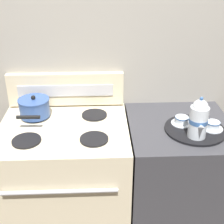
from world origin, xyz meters
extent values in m
cube|color=#9E998E|center=(0.00, 0.35, 1.10)|extent=(6.00, 0.05, 2.20)
cube|color=beige|center=(-0.33, 0.00, 0.45)|extent=(0.79, 0.65, 0.91)
cylinder|color=silver|center=(-0.33, -0.34, 0.71)|extent=(0.63, 0.02, 0.02)
cylinder|color=black|center=(-0.51, 0.15, 0.92)|extent=(0.16, 0.16, 0.01)
cylinder|color=black|center=(-0.14, 0.15, 0.92)|extent=(0.16, 0.16, 0.01)
cylinder|color=black|center=(-0.51, -0.15, 0.92)|extent=(0.16, 0.16, 0.01)
cylinder|color=black|center=(-0.14, -0.15, 0.92)|extent=(0.16, 0.16, 0.01)
cube|color=beige|center=(-0.33, 0.30, 1.03)|extent=(0.77, 0.05, 0.22)
cube|color=#B7B7BC|center=(-0.33, 0.27, 1.03)|extent=(0.63, 0.01, 0.08)
cube|color=#38383D|center=(0.40, 0.00, 0.45)|extent=(0.64, 0.65, 0.91)
cylinder|color=#335193|center=(-0.51, 0.15, 0.97)|extent=(0.19, 0.19, 0.10)
cylinder|color=#335193|center=(-0.51, 0.15, 1.03)|extent=(0.20, 0.20, 0.01)
sphere|color=black|center=(-0.51, 0.15, 1.05)|extent=(0.03, 0.03, 0.03)
cylinder|color=black|center=(-0.52, -0.02, 1.00)|extent=(0.14, 0.03, 0.02)
cylinder|color=black|center=(0.46, -0.07, 0.92)|extent=(0.36, 0.36, 0.01)
cylinder|color=silver|center=(0.44, -0.15, 1.01)|extent=(0.10, 0.10, 0.18)
cylinder|color=#38609E|center=(0.44, -0.15, 1.02)|extent=(0.11, 0.11, 0.03)
sphere|color=silver|center=(0.44, -0.15, 1.11)|extent=(0.09, 0.09, 0.09)
sphere|color=#38609E|center=(0.44, -0.15, 1.16)|extent=(0.02, 0.02, 0.02)
cone|color=silver|center=(0.44, -0.23, 1.02)|extent=(0.03, 0.08, 0.06)
cylinder|color=silver|center=(0.39, -0.01, 0.93)|extent=(0.12, 0.12, 0.01)
cylinder|color=silver|center=(0.39, -0.01, 0.95)|extent=(0.08, 0.08, 0.04)
cylinder|color=#38609E|center=(0.39, -0.01, 0.97)|extent=(0.08, 0.08, 0.01)
cylinder|color=silver|center=(0.56, -0.08, 0.93)|extent=(0.12, 0.12, 0.01)
cylinder|color=silver|center=(0.56, -0.08, 0.95)|extent=(0.08, 0.08, 0.04)
cylinder|color=#38609E|center=(0.56, -0.08, 0.97)|extent=(0.08, 0.08, 0.01)
cylinder|color=silver|center=(0.50, 0.06, 0.96)|extent=(0.06, 0.06, 0.06)
cylinder|color=#38609E|center=(0.50, 0.06, 0.96)|extent=(0.06, 0.06, 0.01)
camera|label=1|loc=(-0.10, -1.64, 1.86)|focal=50.00mm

